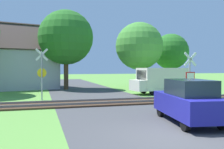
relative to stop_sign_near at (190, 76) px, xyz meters
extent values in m
plane|color=#5B933D|center=(-4.44, -5.78, -1.75)|extent=(160.00, 160.00, 0.00)
cube|color=#424244|center=(-4.44, -3.78, -1.75)|extent=(6.82, 80.00, 0.01)
cube|color=#422D1E|center=(-4.44, 2.19, -1.70)|extent=(60.00, 2.60, 0.10)
cube|color=slate|center=(-4.44, 2.90, -1.59)|extent=(60.00, 0.08, 0.12)
cube|color=slate|center=(-4.44, 1.47, -1.59)|extent=(60.00, 0.08, 0.12)
cylinder|color=#9E9EA5|center=(0.00, 0.03, -0.30)|extent=(0.10, 0.10, 2.91)
cube|color=red|center=(0.00, -0.04, -0.05)|extent=(0.60, 0.04, 0.60)
cube|color=white|center=(0.00, -0.06, -0.05)|extent=(0.49, 0.02, 0.49)
cube|color=white|center=(0.00, -0.04, 1.01)|extent=(0.88, 0.05, 0.88)
cube|color=white|center=(0.00, -0.04, 1.01)|extent=(0.88, 0.05, 0.88)
cylinder|color=#9E9EA5|center=(-8.52, 4.90, -0.04)|extent=(0.09, 0.09, 3.42)
cube|color=white|center=(-8.51, 4.96, 1.42)|extent=(0.87, 0.19, 0.88)
cube|color=white|center=(-8.51, 4.96, 1.42)|extent=(0.87, 0.19, 0.88)
cylinder|color=yellow|center=(-8.51, 4.97, 0.15)|extent=(0.63, 0.15, 0.64)
cube|color=#B7B7BC|center=(-11.14, 15.73, 0.34)|extent=(9.08, 7.96, 4.18)
cube|color=#473833|center=(-10.77, 14.21, 3.80)|extent=(8.82, 5.40, 3.13)
cube|color=#473833|center=(-11.51, 17.26, 3.80)|extent=(8.82, 5.40, 3.13)
cube|color=brown|center=(-9.05, 16.24, 4.12)|extent=(0.60, 0.60, 1.10)
cylinder|color=#513823|center=(7.02, 14.79, -0.45)|extent=(0.48, 0.48, 2.61)
sphere|color=#286B23|center=(7.02, 14.79, 2.51)|extent=(4.43, 4.43, 4.43)
cylinder|color=#513823|center=(-6.03, 13.27, -0.12)|extent=(0.48, 0.48, 3.28)
sphere|color=#286B23|center=(-6.03, 13.27, 3.65)|extent=(5.68, 5.68, 5.68)
cylinder|color=#513823|center=(1.53, 11.72, -0.41)|extent=(0.31, 0.31, 2.68)
sphere|color=#478E38|center=(1.53, 11.72, 2.82)|extent=(5.04, 5.04, 5.04)
cube|color=silver|center=(1.61, 6.59, -0.46)|extent=(4.41, 2.41, 1.90)
cube|color=silver|center=(-0.82, 6.28, -0.96)|extent=(0.92, 1.88, 0.90)
cube|color=#19232D|center=(-0.45, 6.33, -0.13)|extent=(0.24, 1.61, 0.85)
cube|color=navy|center=(1.49, 7.54, -0.80)|extent=(3.75, 0.49, 0.16)
cylinder|color=black|center=(0.09, 7.19, -1.41)|extent=(0.70, 0.26, 0.68)
cylinder|color=black|center=(0.29, 5.64, -1.41)|extent=(0.70, 0.26, 0.68)
cylinder|color=black|center=(2.93, 7.55, -1.41)|extent=(0.70, 0.26, 0.68)
cylinder|color=black|center=(3.12, 6.00, -1.41)|extent=(0.70, 0.26, 0.68)
cube|color=navy|center=(-2.77, -4.05, -1.03)|extent=(2.21, 4.20, 0.84)
cube|color=#19232D|center=(-2.80, -4.25, -0.29)|extent=(1.70, 2.38, 0.64)
cylinder|color=black|center=(-1.88, -2.81, -1.45)|extent=(0.27, 0.62, 0.60)
cylinder|color=black|center=(-3.27, -2.60, -1.45)|extent=(0.27, 0.62, 0.60)
cylinder|color=black|center=(-2.28, -5.50, -1.45)|extent=(0.27, 0.62, 0.60)
cylinder|color=black|center=(-3.67, -5.29, -1.45)|extent=(0.27, 0.62, 0.60)
camera|label=1|loc=(-8.61, -13.03, 0.51)|focal=40.00mm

